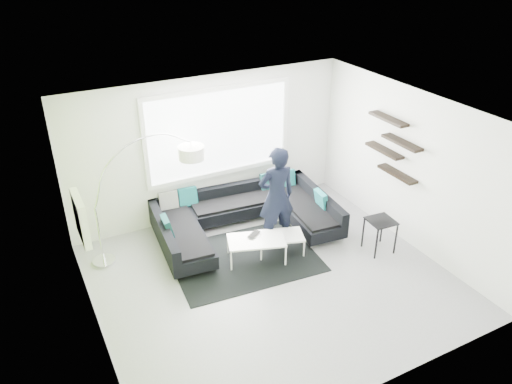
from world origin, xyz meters
The scene contains 9 objects.
ground centered at (0.00, 0.00, 0.00)m, with size 5.50×5.50×0.00m, color gray.
room_shell centered at (0.04, 0.21, 1.81)m, with size 5.54×5.04×2.82m.
sectional_sofa centered at (0.24, 1.45, 0.31)m, with size 3.41×2.30×0.70m.
rug centered at (-0.15, 0.73, 0.01)m, with size 2.46×1.79×0.01m, color black.
coffee_table centered at (0.27, 0.62, 0.21)m, with size 1.25×0.73×0.41m, color silver.
arc_lamp centered at (-2.34, 1.76, 1.07)m, with size 1.97×0.48×2.14m, color silver, non-canonical shape.
side_table centered at (2.10, -0.14, 0.31)m, with size 0.45×0.45×0.62m, color black.
person centered at (0.62, 0.97, 0.93)m, with size 0.71×0.50×1.86m, color black.
laptop centered at (0.08, 0.72, 0.42)m, with size 0.35×0.32×0.02m, color black.
Camera 1 is at (-3.27, -5.70, 5.13)m, focal length 35.00 mm.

